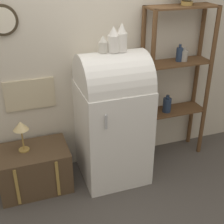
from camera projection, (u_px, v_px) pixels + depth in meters
The scene contains 9 objects.
ground_plane at pixel (119, 183), 3.46m from camera, with size 12.00×12.00×0.00m, color #4C4742.
wall_back at pixel (101, 51), 3.32m from camera, with size 7.00×0.09×2.70m.
refrigerator at pixel (113, 116), 3.29m from camera, with size 0.69×0.71×1.44m.
suitcase_trunk at pixel (35, 168), 3.32m from camera, with size 0.73×0.51×0.47m.
shelf_unit at pixel (175, 77), 3.55m from camera, with size 0.79×0.30×1.80m.
vase_left at pixel (103, 45), 2.93m from camera, with size 0.09×0.09×0.16m.
vase_center at pixel (114, 40), 2.93m from camera, with size 0.11×0.11×0.25m.
vase_right at pixel (122, 38), 2.94m from camera, with size 0.10×0.10×0.27m.
desk_lamp at pixel (21, 128), 3.09m from camera, with size 0.15×0.15×0.34m.
Camera 1 is at (-0.97, -2.54, 2.28)m, focal length 50.00 mm.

